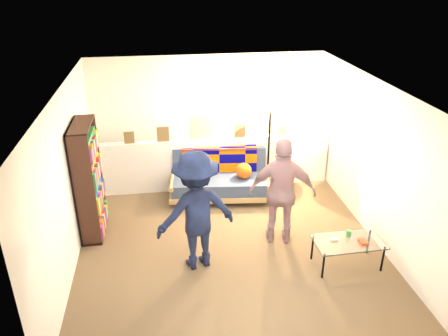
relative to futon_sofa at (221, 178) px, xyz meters
name	(u,v)px	position (x,y,z in m)	size (l,w,h in m)	color
ground	(228,239)	(-0.09, -1.41, -0.36)	(5.00, 5.00, 0.00)	brown
room_shell	(223,129)	(-0.09, -0.94, 1.31)	(4.60, 5.05, 2.45)	silver
half_wall_ledge	(213,163)	(-0.09, 0.39, 0.14)	(4.45, 0.15, 1.00)	silver
ledge_decor	(200,130)	(-0.32, 0.37, 0.82)	(2.97, 0.02, 0.45)	brown
futon_sofa	(221,178)	(0.00, 0.00, 0.00)	(1.88, 1.04, 0.77)	#A78751
bookshelf	(89,184)	(-2.17, -0.83, 0.48)	(0.30, 0.91, 1.81)	black
coffee_table	(349,243)	(1.49, -2.29, 0.02)	(0.98, 0.55, 0.50)	black
floor_lamp	(270,132)	(0.91, 0.12, 0.81)	(0.36, 0.30, 1.65)	black
person_left	(196,211)	(-0.61, -1.93, 0.51)	(1.12, 0.64, 1.73)	black
person_right	(282,192)	(0.71, -1.54, 0.49)	(0.99, 0.41, 1.69)	#D28794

